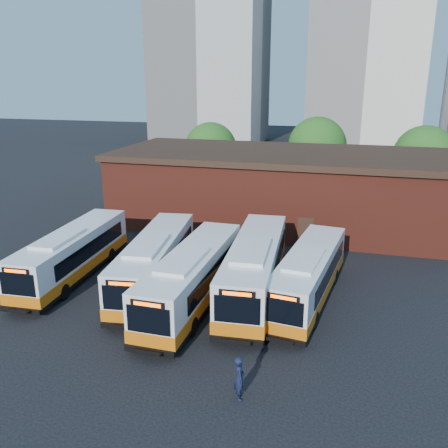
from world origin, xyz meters
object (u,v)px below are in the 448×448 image
(bus_midwest, at_px, (193,280))
(transit_worker, at_px, (239,378))
(bus_west, at_px, (155,264))
(bus_mideast, at_px, (255,270))
(bus_farwest, at_px, (73,256))
(bus_east, at_px, (308,278))

(bus_midwest, distance_m, transit_worker, 8.78)
(bus_west, distance_m, transit_worker, 11.89)
(bus_mideast, height_order, transit_worker, bus_mideast)
(bus_west, bearing_deg, bus_farwest, 172.36)
(bus_farwest, xyz_separation_m, transit_worker, (13.35, -9.14, -0.52))
(bus_east, bearing_deg, bus_west, -169.57)
(bus_east, bearing_deg, bus_midwest, -153.57)
(bus_east, bearing_deg, bus_mideast, -170.78)
(bus_midwest, distance_m, bus_mideast, 3.79)
(bus_farwest, distance_m, bus_west, 5.76)
(bus_farwest, relative_size, bus_midwest, 0.97)
(bus_farwest, height_order, bus_mideast, bus_mideast)
(bus_mideast, distance_m, transit_worker, 9.71)
(bus_west, bearing_deg, transit_worker, -57.93)
(transit_worker, bearing_deg, bus_farwest, 34.75)
(bus_farwest, bearing_deg, transit_worker, -37.39)
(bus_west, height_order, bus_east, bus_west)
(bus_east, xyz_separation_m, transit_worker, (-1.74, -9.71, -0.48))
(bus_farwest, xyz_separation_m, bus_mideast, (11.94, 0.45, 0.11))
(bus_midwest, distance_m, bus_east, 6.68)
(bus_farwest, relative_size, bus_west, 0.97)
(bus_mideast, xyz_separation_m, transit_worker, (1.40, -9.58, -0.63))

